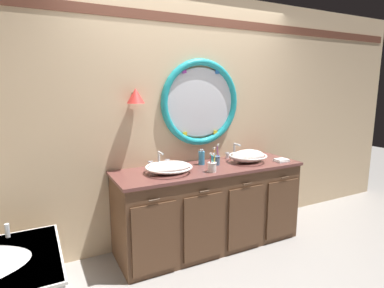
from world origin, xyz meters
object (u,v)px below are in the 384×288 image
Objects in this scene: sink_basin_left at (169,167)px; toothbrush_holder_right at (216,160)px; toothbrush_holder_left at (212,166)px; sink_basin_right at (248,156)px; folded_hand_towel at (281,160)px; soap_dispenser at (202,158)px.

toothbrush_holder_right reaches higher than sink_basin_left.
toothbrush_holder_right is (0.18, 0.22, -0.00)m from toothbrush_holder_left.
sink_basin_right reaches higher than sink_basin_left.
sink_basin_right is at bearing 16.46° from toothbrush_holder_left.
toothbrush_holder_left is at bearing -179.34° from folded_hand_towel.
toothbrush_holder_left is at bearing -128.68° from toothbrush_holder_right.
sink_basin_right is 0.51m from soap_dispenser.
sink_basin_left is 0.41m from toothbrush_holder_left.
toothbrush_holder_right is (0.56, 0.06, -0.00)m from sink_basin_left.
soap_dispenser is at bearing 80.55° from toothbrush_holder_left.
soap_dispenser is (-0.13, 0.07, 0.02)m from toothbrush_holder_right.
toothbrush_holder_left is at bearing -99.45° from soap_dispenser.
folded_hand_towel is (0.83, -0.29, -0.06)m from soap_dispenser.
toothbrush_holder_left is 1.32× the size of folded_hand_towel.
toothbrush_holder_left reaches higher than folded_hand_towel.
toothbrush_holder_right is (-0.36, 0.06, -0.02)m from sink_basin_right.
sink_basin_left is at bearing 157.01° from toothbrush_holder_left.
folded_hand_towel is at bearing -19.10° from soap_dispenser.
soap_dispenser is at bearing 160.90° from folded_hand_towel.
sink_basin_left is 2.65× the size of soap_dispenser.
sink_basin_left is 0.92m from sink_basin_right.
sink_basin_left is at bearing 180.00° from sink_basin_right.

